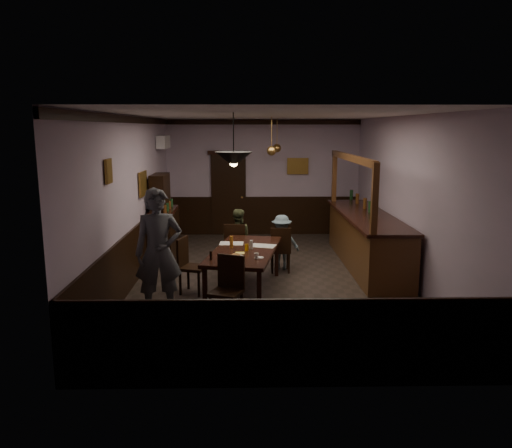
{
  "coord_description": "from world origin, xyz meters",
  "views": [
    {
      "loc": [
        -0.43,
        -8.98,
        2.78
      ],
      "look_at": [
        -0.27,
        -0.56,
        1.15
      ],
      "focal_mm": 35.0,
      "sensor_mm": 36.0,
      "label": 1
    }
  ],
  "objects_px": {
    "chair_far_right": "(281,248)",
    "chair_side": "(189,263)",
    "person_seated_left": "(237,238)",
    "sideboard": "(163,225)",
    "pendant_brass_mid": "(271,151)",
    "person_standing": "(159,253)",
    "pendant_iron": "(234,159)",
    "soda_can": "(247,247)",
    "pendant_brass_far": "(277,148)",
    "dining_table": "(244,253)",
    "chair_far_left": "(235,245)",
    "chair_near": "(228,286)",
    "person_seated_right": "(282,242)",
    "bar_counter": "(366,238)",
    "coffee_cup": "(256,255)"
  },
  "relations": [
    {
      "from": "chair_near",
      "to": "person_seated_left",
      "type": "distance_m",
      "value": 2.91
    },
    {
      "from": "chair_side",
      "to": "person_seated_left",
      "type": "bearing_deg",
      "value": -9.16
    },
    {
      "from": "pendant_brass_mid",
      "to": "chair_far_left",
      "type": "bearing_deg",
      "value": -125.55
    },
    {
      "from": "chair_far_right",
      "to": "person_seated_right",
      "type": "distance_m",
      "value": 0.28
    },
    {
      "from": "soda_can",
      "to": "pendant_brass_far",
      "type": "distance_m",
      "value": 4.25
    },
    {
      "from": "pendant_iron",
      "to": "soda_can",
      "type": "bearing_deg",
      "value": 74.78
    },
    {
      "from": "sideboard",
      "to": "pendant_brass_mid",
      "type": "xyz_separation_m",
      "value": [
        2.31,
        0.16,
        1.57
      ]
    },
    {
      "from": "bar_counter",
      "to": "pendant_brass_mid",
      "type": "relative_size",
      "value": 4.96
    },
    {
      "from": "coffee_cup",
      "to": "chair_side",
      "type": "bearing_deg",
      "value": 163.93
    },
    {
      "from": "sideboard",
      "to": "bar_counter",
      "type": "relative_size",
      "value": 0.45
    },
    {
      "from": "chair_far_left",
      "to": "person_seated_right",
      "type": "relative_size",
      "value": 0.87
    },
    {
      "from": "person_standing",
      "to": "chair_near",
      "type": "bearing_deg",
      "value": -26.57
    },
    {
      "from": "person_seated_left",
      "to": "person_seated_right",
      "type": "relative_size",
      "value": 1.09
    },
    {
      "from": "chair_side",
      "to": "pendant_brass_far",
      "type": "relative_size",
      "value": 1.18
    },
    {
      "from": "pendant_iron",
      "to": "pendant_brass_mid",
      "type": "bearing_deg",
      "value": 77.28
    },
    {
      "from": "person_seated_left",
      "to": "sideboard",
      "type": "relative_size",
      "value": 0.65
    },
    {
      "from": "chair_far_left",
      "to": "chair_far_right",
      "type": "height_order",
      "value": "chair_far_left"
    },
    {
      "from": "person_standing",
      "to": "coffee_cup",
      "type": "xyz_separation_m",
      "value": [
        1.46,
        0.44,
        -0.16
      ]
    },
    {
      "from": "chair_side",
      "to": "pendant_brass_far",
      "type": "xyz_separation_m",
      "value": [
        1.72,
        3.82,
        1.77
      ]
    },
    {
      "from": "chair_near",
      "to": "dining_table",
      "type": "bearing_deg",
      "value": 102.21
    },
    {
      "from": "person_seated_right",
      "to": "chair_far_left",
      "type": "bearing_deg",
      "value": 3.33
    },
    {
      "from": "dining_table",
      "to": "pendant_brass_mid",
      "type": "distance_m",
      "value": 2.95
    },
    {
      "from": "coffee_cup",
      "to": "pendant_brass_mid",
      "type": "xyz_separation_m",
      "value": [
        0.38,
        2.99,
        1.5
      ]
    },
    {
      "from": "chair_side",
      "to": "bar_counter",
      "type": "xyz_separation_m",
      "value": [
        3.41,
        1.63,
        0.05
      ]
    },
    {
      "from": "chair_far_left",
      "to": "person_seated_right",
      "type": "xyz_separation_m",
      "value": [
        0.93,
        0.11,
        0.03
      ]
    },
    {
      "from": "sideboard",
      "to": "bar_counter",
      "type": "xyz_separation_m",
      "value": [
        4.2,
        -0.62,
        -0.16
      ]
    },
    {
      "from": "person_seated_left",
      "to": "soda_can",
      "type": "bearing_deg",
      "value": 96.45
    },
    {
      "from": "person_standing",
      "to": "pendant_iron",
      "type": "height_order",
      "value": "pendant_iron"
    },
    {
      "from": "soda_can",
      "to": "bar_counter",
      "type": "bearing_deg",
      "value": 35.24
    },
    {
      "from": "person_standing",
      "to": "person_seated_left",
      "type": "distance_m",
      "value": 2.89
    },
    {
      "from": "dining_table",
      "to": "soda_can",
      "type": "height_order",
      "value": "soda_can"
    },
    {
      "from": "person_seated_right",
      "to": "coffee_cup",
      "type": "distance_m",
      "value": 2.12
    },
    {
      "from": "chair_near",
      "to": "coffee_cup",
      "type": "relative_size",
      "value": 12.08
    },
    {
      "from": "person_seated_left",
      "to": "person_seated_right",
      "type": "bearing_deg",
      "value": 169.38
    },
    {
      "from": "chair_far_right",
      "to": "chair_side",
      "type": "height_order",
      "value": "chair_side"
    },
    {
      "from": "chair_far_right",
      "to": "chair_side",
      "type": "distance_m",
      "value": 2.02
    },
    {
      "from": "chair_far_left",
      "to": "person_seated_left",
      "type": "relative_size",
      "value": 0.8
    },
    {
      "from": "chair_side",
      "to": "person_seated_right",
      "type": "xyz_separation_m",
      "value": [
        1.68,
        1.45,
        0.02
      ]
    },
    {
      "from": "chair_side",
      "to": "chair_near",
      "type": "bearing_deg",
      "value": -133.94
    },
    {
      "from": "person_seated_right",
      "to": "coffee_cup",
      "type": "relative_size",
      "value": 13.62
    },
    {
      "from": "pendant_brass_mid",
      "to": "pendant_brass_far",
      "type": "height_order",
      "value": "same"
    },
    {
      "from": "chair_near",
      "to": "pendant_iron",
      "type": "relative_size",
      "value": 1.22
    },
    {
      "from": "chair_near",
      "to": "pendant_brass_far",
      "type": "relative_size",
      "value": 1.19
    },
    {
      "from": "person_seated_right",
      "to": "chair_side",
      "type": "bearing_deg",
      "value": 37.65
    },
    {
      "from": "chair_far_right",
      "to": "bar_counter",
      "type": "xyz_separation_m",
      "value": [
        1.77,
        0.44,
        0.08
      ]
    },
    {
      "from": "person_standing",
      "to": "soda_can",
      "type": "xyz_separation_m",
      "value": [
        1.3,
        0.93,
        -0.15
      ]
    },
    {
      "from": "chair_near",
      "to": "soda_can",
      "type": "distance_m",
      "value": 1.26
    },
    {
      "from": "chair_far_left",
      "to": "person_standing",
      "type": "height_order",
      "value": "person_standing"
    },
    {
      "from": "chair_far_left",
      "to": "pendant_brass_mid",
      "type": "relative_size",
      "value": 1.17
    },
    {
      "from": "chair_side",
      "to": "pendant_brass_far",
      "type": "height_order",
      "value": "pendant_brass_far"
    }
  ]
}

